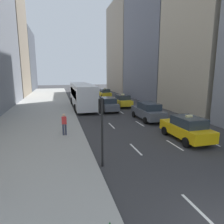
{
  "coord_description": "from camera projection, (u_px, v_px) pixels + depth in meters",
  "views": [
    {
      "loc": [
        -4.78,
        -3.2,
        4.78
      ],
      "look_at": [
        -0.38,
        13.15,
        1.45
      ],
      "focal_mm": 32.0,
      "sensor_mm": 36.0,
      "label": 1
    }
  ],
  "objects": [
    {
      "name": "sidewalk_left",
      "position": [
        43.0,
        106.0,
        28.96
      ],
      "size": [
        8.0,
        66.0,
        0.15
      ],
      "primitive_type": "cube",
      "color": "#9E9E99",
      "rests_on": "ground"
    },
    {
      "name": "lane_markings",
      "position": [
        114.0,
        108.0,
        27.63
      ],
      "size": [
        5.72,
        56.0,
        0.01
      ],
      "color": "white",
      "rests_on": "ground"
    },
    {
      "name": "building_row_right",
      "position": [
        165.0,
        5.0,
        31.01
      ],
      "size": [
        6.0,
        53.24,
        36.65
      ],
      "color": "gray",
      "rests_on": "ground"
    },
    {
      "name": "taxi_lead",
      "position": [
        122.0,
        101.0,
        28.56
      ],
      "size": [
        2.02,
        4.4,
        1.87
      ],
      "color": "yellow",
      "rests_on": "ground"
    },
    {
      "name": "taxi_second",
      "position": [
        105.0,
        93.0,
        39.12
      ],
      "size": [
        2.02,
        4.4,
        1.87
      ],
      "color": "yellow",
      "rests_on": "ground"
    },
    {
      "name": "taxi_third",
      "position": [
        186.0,
        128.0,
        14.35
      ],
      "size": [
        2.02,
        4.4,
        1.87
      ],
      "color": "yellow",
      "rests_on": "ground"
    },
    {
      "name": "sedan_black_near",
      "position": [
        148.0,
        111.0,
        20.45
      ],
      "size": [
        2.02,
        4.86,
        1.81
      ],
      "color": "#565B66",
      "rests_on": "ground"
    },
    {
      "name": "sedan_silver_behind",
      "position": [
        108.0,
        104.0,
        25.21
      ],
      "size": [
        2.02,
        4.66,
        1.76
      ],
      "color": "#565B66",
      "rests_on": "ground"
    },
    {
      "name": "city_bus",
      "position": [
        82.0,
        95.0,
        27.74
      ],
      "size": [
        2.8,
        11.61,
        3.25
      ],
      "color": "silver",
      "rests_on": "ground"
    },
    {
      "name": "pedestrian_mid_block",
      "position": [
        64.0,
        123.0,
        14.97
      ],
      "size": [
        0.36,
        0.22,
        1.65
      ],
      "color": "#383D51",
      "rests_on": "sidewalk_left"
    },
    {
      "name": "traffic_light_pole",
      "position": [
        102.0,
        121.0,
        10.04
      ],
      "size": [
        0.24,
        0.42,
        3.6
      ],
      "color": "black",
      "rests_on": "ground"
    }
  ]
}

